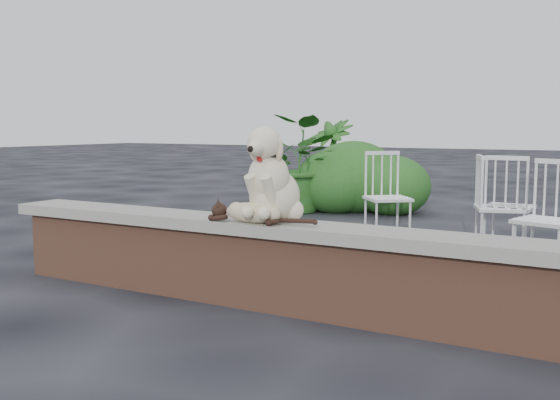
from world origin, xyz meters
The scene contains 12 objects.
ground centered at (0.00, 0.00, 0.00)m, with size 60.00×60.00×0.00m, color black.
brick_wall centered at (0.00, 0.00, 0.25)m, with size 6.00×0.30×0.50m, color brown.
capstone centered at (0.00, 0.00, 0.54)m, with size 6.20×0.40×0.08m, color slate.
dog centered at (-0.84, 0.04, 0.90)m, with size 0.42×0.55×0.64m, color beige, non-canonical shape.
cat centered at (-0.92, -0.11, 0.66)m, with size 0.89×0.21×0.15m, color tan, non-canonical shape.
chair_a centered at (-1.01, 2.71, 0.47)m, with size 0.56×0.56×0.94m, color white, non-canonical shape.
chair_b centered at (0.63, 1.82, 0.47)m, with size 0.56×0.56×0.94m, color white, non-canonical shape.
chair_c centered at (0.22, 2.59, 0.47)m, with size 0.56×0.56×0.94m, color white, non-canonical shape.
chair_e centered at (0.16, 2.47, 0.47)m, with size 0.56×0.56×0.94m, color white, non-canonical shape.
potted_plant_a centered at (-2.84, 4.25, 0.68)m, with size 1.22×1.06×1.36m, color #294F16.
potted_plant_b centered at (-2.91, 5.35, 0.65)m, with size 0.73×0.73×1.31m, color #294F16.
shrubbery centered at (-2.19, 4.70, 0.43)m, with size 1.89×1.35×1.05m.
Camera 1 is at (1.25, -3.58, 1.21)m, focal length 40.65 mm.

